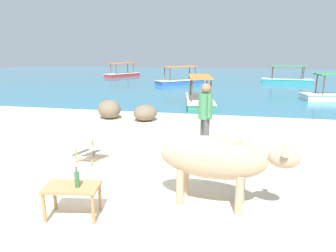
{
  "coord_description": "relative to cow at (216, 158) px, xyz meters",
  "views": [
    {
      "loc": [
        1.97,
        -3.97,
        2.35
      ],
      "look_at": [
        0.53,
        3.0,
        0.55
      ],
      "focal_mm": 31.6,
      "sensor_mm": 36.0,
      "label": 1
    }
  ],
  "objects": [
    {
      "name": "deck_chair_far",
      "position": [
        -2.84,
        1.43,
        -0.38
      ],
      "size": [
        0.88,
        0.72,
        0.68
      ],
      "rotation": [
        0.0,
        0.0,
        6.01
      ],
      "color": "#A37A4C",
      "rests_on": "sand_beach"
    },
    {
      "name": "boat_blue",
      "position": [
        -3.41,
        17.35,
        -0.51
      ],
      "size": [
        3.5,
        3.32,
        1.29
      ],
      "rotation": [
        0.0,
        0.0,
        0.73
      ],
      "color": "#3866B7",
      "rests_on": "water_surface"
    },
    {
      "name": "shore_rock_large",
      "position": [
        -2.62,
        5.34,
        -0.48
      ],
      "size": [
        1.03,
        1.08,
        0.55
      ],
      "primitive_type": "ellipsoid",
      "rotation": [
        0.0,
        0.0,
        1.23
      ],
      "color": "#756651",
      "rests_on": "sand_beach"
    },
    {
      "name": "boat_green",
      "position": [
        -1.12,
        8.91,
        -0.51
      ],
      "size": [
        1.7,
        3.8,
        1.29
      ],
      "rotation": [
        0.0,
        0.0,
        1.72
      ],
      "color": "#338E66",
      "rests_on": "water_surface"
    },
    {
      "name": "shore_rock_medium",
      "position": [
        -3.97,
        5.43,
        -0.43
      ],
      "size": [
        1.18,
        1.18,
        0.66
      ],
      "primitive_type": "ellipsoid",
      "rotation": [
        0.0,
        0.0,
        2.36
      ],
      "color": "#756651",
      "rests_on": "sand_beach"
    },
    {
      "name": "boat_red",
      "position": [
        -9.9,
        22.86,
        -0.51
      ],
      "size": [
        2.72,
        3.79,
        1.29
      ],
      "rotation": [
        0.0,
        0.0,
        4.23
      ],
      "color": "#C63833",
      "rests_on": "water_surface"
    },
    {
      "name": "sand_beach",
      "position": [
        -1.83,
        -0.24,
        -0.78
      ],
      "size": [
        18.0,
        14.0,
        0.04
      ],
      "primitive_type": "cube",
      "color": "beige",
      "rests_on": "ground"
    },
    {
      "name": "bottle",
      "position": [
        -1.86,
        -0.75,
        -0.17
      ],
      "size": [
        0.07,
        0.07,
        0.3
      ],
      "color": "#2D6B38",
      "rests_on": "low_bench_table"
    },
    {
      "name": "person_standing",
      "position": [
        -0.36,
        2.42,
        0.19
      ],
      "size": [
        0.32,
        0.46,
        1.62
      ],
      "rotation": [
        0.0,
        0.0,
        0.48
      ],
      "color": "#4C4C51",
      "rests_on": "sand_beach"
    },
    {
      "name": "boat_teal",
      "position": [
        4.44,
        19.84,
        -0.51
      ],
      "size": [
        3.76,
        1.47,
        1.29
      ],
      "rotation": [
        0.0,
        0.0,
        6.2
      ],
      "color": "teal",
      "rests_on": "water_surface"
    },
    {
      "name": "cow",
      "position": [
        0.0,
        0.0,
        0.0
      ],
      "size": [
        2.06,
        0.79,
        1.15
      ],
      "rotation": [
        0.0,
        0.0,
        6.17
      ],
      "color": "tan",
      "rests_on": "sand_beach"
    },
    {
      "name": "low_bench_table",
      "position": [
        -1.96,
        -0.74,
        -0.37
      ],
      "size": [
        0.82,
        0.56,
        0.47
      ],
      "rotation": [
        0.0,
        0.0,
        0.17
      ],
      "color": "#A37A4C",
      "rests_on": "sand_beach"
    },
    {
      "name": "water_surface",
      "position": [
        -1.83,
        21.76,
        -0.8
      ],
      "size": [
        60.0,
        36.0,
        0.03
      ],
      "primitive_type": "cube",
      "color": "teal",
      "rests_on": "ground"
    }
  ]
}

